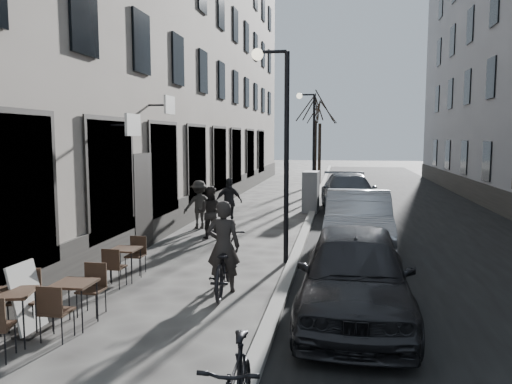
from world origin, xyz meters
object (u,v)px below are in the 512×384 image
(streetlamp_near, at_px, (279,131))
(bistro_set_c, at_px, (126,261))
(car_mid, at_px, (358,221))
(bistro_set_a, at_px, (11,312))
(bicycle, at_px, (224,264))
(pedestrian_near, at_px, (210,213))
(tree_far, at_px, (320,112))
(pedestrian_mid, at_px, (199,205))
(streetlamp_far, at_px, (310,134))
(car_far, at_px, (348,193))
(bistro_set_b, at_px, (75,299))
(pedestrian_far, at_px, (229,202))
(tree_near, at_px, (315,106))
(utility_cabinet, at_px, (311,192))
(sign_board, at_px, (28,305))
(car_near, at_px, (355,273))

(streetlamp_near, bearing_deg, bistro_set_c, -145.75)
(car_mid, bearing_deg, bistro_set_a, -125.45)
(bicycle, bearing_deg, pedestrian_near, -77.79)
(tree_far, distance_m, pedestrian_near, 19.05)
(streetlamp_near, distance_m, bistro_set_c, 4.56)
(pedestrian_mid, bearing_deg, tree_far, -129.16)
(streetlamp_far, relative_size, car_far, 0.97)
(pedestrian_near, bearing_deg, bistro_set_b, 85.66)
(bistro_set_b, xyz_separation_m, pedestrian_far, (0.40, 9.36, 0.38))
(bistro_set_a, height_order, bistro_set_b, bistro_set_a)
(streetlamp_near, bearing_deg, bicycle, -107.95)
(car_far, bearing_deg, pedestrian_mid, -140.36)
(tree_near, distance_m, tree_far, 6.00)
(bicycle, height_order, pedestrian_mid, pedestrian_mid)
(bicycle, bearing_deg, bistro_set_b, 43.31)
(streetlamp_far, xyz_separation_m, car_mid, (1.93, -10.35, -2.37))
(tree_near, height_order, tree_far, same)
(bistro_set_a, height_order, pedestrian_near, pedestrian_near)
(utility_cabinet, bearing_deg, sign_board, -101.82)
(streetlamp_far, distance_m, car_far, 4.35)
(bistro_set_b, xyz_separation_m, pedestrian_near, (0.32, 7.16, 0.34))
(tree_far, xyz_separation_m, pedestrian_far, (-2.38, -16.29, -3.84))
(car_near, height_order, car_far, car_near)
(pedestrian_far, bearing_deg, bicycle, -109.28)
(bistro_set_b, bearing_deg, car_near, 13.91)
(tree_near, distance_m, pedestrian_near, 13.30)
(bistro_set_b, height_order, bicycle, bicycle)
(streetlamp_far, bearing_deg, car_far, -60.55)
(tree_near, height_order, car_far, tree_near)
(pedestrian_far, relative_size, car_near, 0.36)
(pedestrian_far, bearing_deg, car_near, -95.21)
(bistro_set_c, bearing_deg, streetlamp_near, 34.86)
(bistro_set_a, relative_size, pedestrian_mid, 1.01)
(bistro_set_c, xyz_separation_m, car_near, (4.72, -1.46, 0.35))
(car_mid, bearing_deg, tree_near, 99.03)
(tree_near, distance_m, utility_cabinet, 7.63)
(car_near, bearing_deg, bicycle, 158.04)
(tree_far, relative_size, utility_cabinet, 3.46)
(bistro_set_a, distance_m, pedestrian_near, 7.97)
(bicycle, xyz_separation_m, pedestrian_far, (-1.52, 7.16, 0.27))
(bistro_set_b, relative_size, sign_board, 1.33)
(bistro_set_b, distance_m, car_mid, 7.82)
(streetlamp_far, distance_m, pedestrian_near, 10.07)
(bistro_set_c, relative_size, pedestrian_far, 0.84)
(tree_near, height_order, sign_board, tree_near)
(sign_board, xyz_separation_m, utility_cabinet, (3.56, 13.41, 0.38))
(bistro_set_c, distance_m, car_near, 4.95)
(tree_near, distance_m, pedestrian_far, 11.24)
(tree_far, bearing_deg, sign_board, -97.37)
(streetlamp_far, bearing_deg, utility_cabinet, -85.66)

